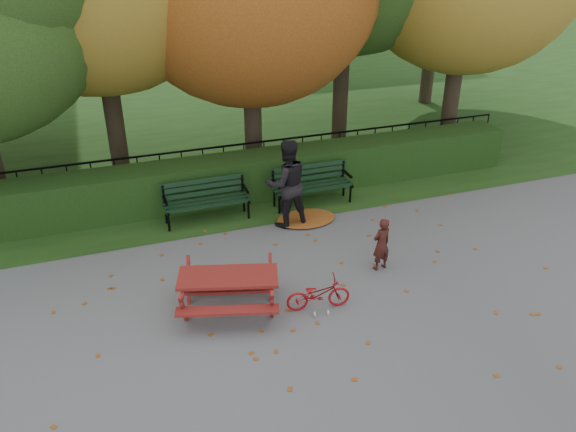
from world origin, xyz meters
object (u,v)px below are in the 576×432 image
object	(u,v)px
adult	(287,184)
child	(381,244)
bench_right	(311,182)
picnic_table	(228,283)
bicycle	(318,294)
bench_left	(206,197)

from	to	relation	value
adult	child	bearing A→B (deg)	114.63
bench_right	child	size ratio (longest dim) A/B	1.76
bench_right	adult	xyz separation A→B (m)	(-0.86, -0.80, 0.42)
picnic_table	bicycle	world-z (taller)	picnic_table
picnic_table	adult	bearing A→B (deg)	69.47
bench_left	picnic_table	distance (m)	3.32
adult	bench_right	bearing A→B (deg)	-137.73
bench_left	child	size ratio (longest dim) A/B	1.76
picnic_table	bicycle	bearing A→B (deg)	-0.82
child	picnic_table	bearing A→B (deg)	-5.65
child	bicycle	world-z (taller)	child
bench_left	bench_right	xyz separation A→B (m)	(2.40, 0.00, 0.00)
bench_right	picnic_table	bearing A→B (deg)	-129.73
bench_left	picnic_table	size ratio (longest dim) A/B	0.96
adult	bench_left	bearing A→B (deg)	-28.10
picnic_table	adult	distance (m)	3.16
bench_right	bicycle	bearing A→B (deg)	-110.00
child	adult	world-z (taller)	adult
bench_left	bicycle	size ratio (longest dim) A/B	1.70
bicycle	picnic_table	bearing A→B (deg)	80.82
bench_left	child	distance (m)	3.95
bench_right	child	distance (m)	3.00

